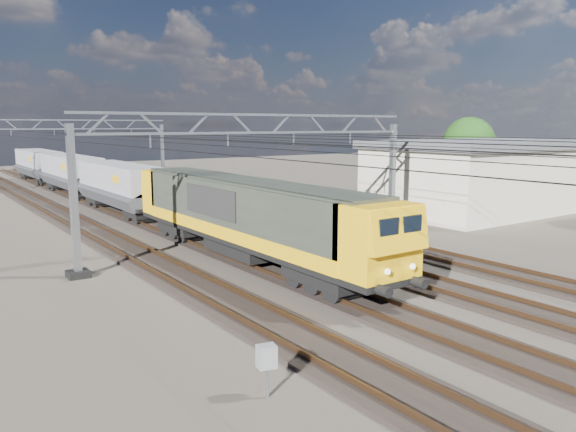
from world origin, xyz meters
TOP-DOWN VIEW (x-y plane):
  - ground at (0.00, 0.00)m, footprint 160.00×160.00m
  - track_outer_west at (-6.00, 0.00)m, footprint 2.60×140.00m
  - track_loco at (-2.00, 0.00)m, footprint 2.60×140.00m
  - track_inner_east at (2.00, 0.00)m, footprint 2.60×140.00m
  - track_outer_east at (6.00, 0.00)m, footprint 2.60×140.00m
  - catenary_gantry_mid at (0.00, 4.00)m, footprint 19.90×0.90m
  - catenary_gantry_far at (0.00, 40.00)m, footprint 19.90×0.90m
  - overhead_wires at (0.00, 8.00)m, footprint 12.03×140.00m
  - locomotive at (-2.00, 2.47)m, footprint 2.76×21.10m
  - hopper_wagon_lead at (-2.00, 20.16)m, footprint 3.38×13.00m
  - hopper_wagon_mid at (-2.00, 34.36)m, footprint 3.38×13.00m
  - hopper_wagon_third at (-2.00, 48.56)m, footprint 3.38×13.00m
  - trackside_cabinet at (-8.74, -9.87)m, footprint 0.51×0.42m
  - industrial_shed at (22.00, 6.00)m, footprint 18.60×10.60m
  - tree_far at (30.32, 13.79)m, footprint 5.39×4.99m

SIDE VIEW (x-z plane):
  - ground at x=0.00m, z-range 0.00..0.00m
  - track_outer_west at x=-6.00m, z-range -0.08..0.22m
  - track_loco at x=-2.00m, z-range -0.08..0.22m
  - track_inner_east at x=2.00m, z-range -0.08..0.22m
  - track_outer_east at x=6.00m, z-range -0.08..0.22m
  - trackside_cabinet at x=-8.74m, z-range 0.35..1.70m
  - hopper_wagon_lead at x=-2.00m, z-range 0.60..3.86m
  - hopper_wagon_mid at x=-2.00m, z-range 0.60..3.86m
  - hopper_wagon_third at x=-2.00m, z-range 0.60..3.86m
  - locomotive at x=-2.00m, z-range 0.52..4.14m
  - industrial_shed at x=22.00m, z-range 0.03..5.43m
  - catenary_gantry_mid at x=0.00m, z-range 0.35..7.46m
  - catenary_gantry_far at x=0.00m, z-range 0.35..7.46m
  - tree_far at x=30.32m, z-range 1.00..8.34m
  - overhead_wires at x=0.00m, z-range 5.48..6.02m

